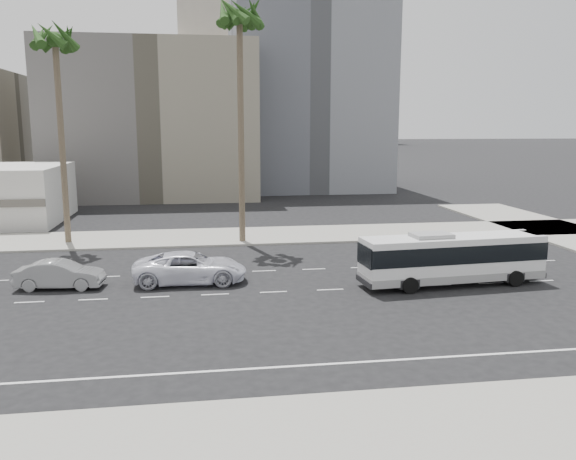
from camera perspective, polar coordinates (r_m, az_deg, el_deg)
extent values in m
plane|color=black|center=(30.80, 4.14, -5.86)|extent=(700.00, 700.00, 0.00)
cube|color=gray|center=(45.64, -0.09, -0.47)|extent=(120.00, 7.00, 0.15)
cube|color=gray|center=(17.09, 16.24, -19.71)|extent=(120.00, 7.00, 0.15)
cube|color=#615D58|center=(74.08, -12.92, 10.28)|extent=(24.00, 18.00, 18.00)
cube|color=slate|center=(82.30, 1.76, 13.28)|extent=(20.00, 20.00, 26.00)
cube|color=beige|center=(279.24, -7.73, 12.81)|extent=(42.00, 42.00, 44.00)
cube|color=beige|center=(283.64, -7.93, 20.50)|extent=(26.00, 26.00, 32.00)
cube|color=slate|center=(265.29, 2.87, 15.85)|extent=(26.00, 26.00, 70.00)
cube|color=slate|center=(299.62, 6.54, 14.18)|extent=(22.00, 22.00, 60.00)
cube|color=silver|center=(32.58, 15.79, -2.53)|extent=(10.12, 2.99, 2.24)
cube|color=black|center=(32.52, 15.81, -2.01)|extent=(10.18, 3.05, 0.95)
cube|color=gray|center=(32.80, 15.70, -4.21)|extent=(10.14, 3.03, 0.43)
cube|color=gray|center=(31.84, 13.77, -0.51)|extent=(2.17, 1.54, 0.26)
cube|color=#262628|center=(34.59, 23.03, -0.57)|extent=(0.64, 1.58, 0.26)
cylinder|color=black|center=(33.32, 21.48, -4.56)|extent=(0.86, 0.26, 0.86)
cylinder|color=black|center=(35.18, 19.71, -3.69)|extent=(0.86, 0.26, 0.86)
cylinder|color=black|center=(30.77, 11.53, -5.23)|extent=(0.86, 0.26, 0.86)
cylinder|color=black|center=(32.77, 10.22, -4.24)|extent=(0.86, 0.26, 0.86)
imported|color=silver|center=(32.34, -9.54, -3.64)|extent=(2.97, 6.19, 1.70)
imported|color=gray|center=(33.11, -21.41, -4.08)|extent=(1.98, 4.64, 1.49)
cylinder|color=brown|center=(42.22, -4.62, 9.24)|extent=(0.43, 0.43, 15.69)
cylinder|color=brown|center=(44.68, -21.23, 7.63)|extent=(0.44, 0.44, 14.11)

